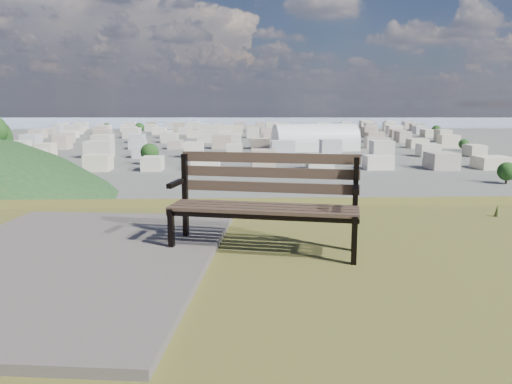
{
  "coord_description": "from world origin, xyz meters",
  "views": [
    {
      "loc": [
        -1.24,
        -3.48,
        26.55
      ],
      "look_at": [
        -0.96,
        3.61,
        25.3
      ],
      "focal_mm": 35.0,
      "sensor_mm": 36.0,
      "label": 1
    }
  ],
  "objects": [
    {
      "name": "bay_water",
      "position": [
        0.0,
        900.0,
        0.0
      ],
      "size": [
        2400.0,
        700.0,
        0.12
      ],
      "primitive_type": "cube",
      "color": "#95A6BE",
      "rests_on": "ground"
    },
    {
      "name": "grass_tufts",
      "position": [
        -0.15,
        -0.49,
        25.12
      ],
      "size": [
        12.49,
        7.38,
        0.28
      ],
      "color": "brown",
      "rests_on": "hilltop_mesa"
    },
    {
      "name": "city_trees",
      "position": [
        -26.39,
        319.0,
        4.83
      ],
      "size": [
        406.52,
        387.2,
        9.98
      ],
      "color": "#332719",
      "rests_on": "ground"
    },
    {
      "name": "park_bench",
      "position": [
        -0.94,
        1.72,
        25.58
      ],
      "size": [
        2.05,
        1.06,
        1.03
      ],
      "rotation": [
        0.0,
        0.0,
        -0.23
      ],
      "color": "#49342A",
      "rests_on": "hilltop_mesa"
    },
    {
      "name": "arena",
      "position": [
        44.36,
        285.67,
        4.79
      ],
      "size": [
        50.69,
        27.67,
        20.3
      ],
      "rotation": [
        0.0,
        0.0,
        0.16
      ],
      "color": "silver",
      "rests_on": "ground"
    },
    {
      "name": "city_blocks",
      "position": [
        0.0,
        394.44,
        3.5
      ],
      "size": [
        395.0,
        361.0,
        7.0
      ],
      "color": "beige",
      "rests_on": "ground"
    },
    {
      "name": "far_hills",
      "position": [
        -60.92,
        1402.93,
        25.47
      ],
      "size": [
        2050.0,
        340.0,
        60.0
      ],
      "color": "#939EB7",
      "rests_on": "ground"
    },
    {
      "name": "gravel_patch",
      "position": [
        -2.92,
        1.29,
        25.04
      ],
      "size": [
        3.24,
        4.3,
        0.08
      ],
      "primitive_type": "cube",
      "rotation": [
        0.0,
        0.0,
        -0.11
      ],
      "color": "#68615A",
      "rests_on": "hilltop_mesa"
    }
  ]
}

